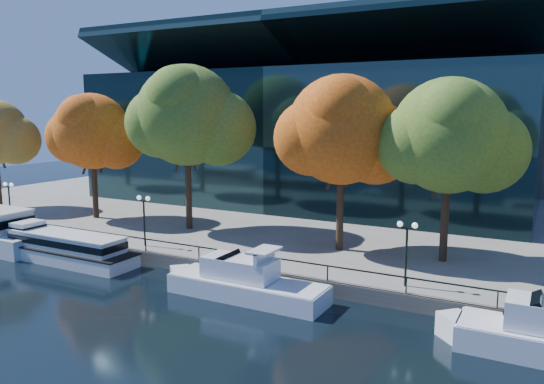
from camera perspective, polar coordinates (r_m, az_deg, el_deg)
The scene contains 13 objects.
ground at distance 36.85m, azimuth -10.83°, elevation -9.88°, with size 160.00×160.00×0.00m, color black.
promenade at distance 68.06m, azimuth 8.76°, elevation -0.78°, with size 90.00×67.08×1.00m.
railing at distance 38.76m, azimuth -7.88°, elevation -5.88°, with size 88.20×0.08×0.99m.
convention_building at distance 64.43m, azimuth 4.18°, elevation 5.93°, with size 50.00×24.57×21.43m.
tour_boat at distance 45.01m, azimuth -21.91°, elevation -5.38°, with size 14.54×3.24×2.76m.
cruiser_near at distance 33.91m, azimuth -3.37°, elevation -9.56°, with size 11.48×2.96×3.32m.
tree_1 at distance 55.25m, azimuth -18.73°, elevation 6.03°, with size 9.35×7.66×12.39m.
tree_2 at distance 47.89m, azimuth -9.02°, elevation 7.91°, with size 11.20×9.19×14.73m.
tree_3 at distance 40.26m, azimuth 7.69°, elevation 6.39°, with size 10.37×8.50×13.40m.
tree_4 at distance 38.80m, azimuth 18.71°, elevation 5.50°, with size 10.08×8.27×13.00m.
lamp_0 at distance 55.33m, azimuth -26.44°, elevation -0.15°, with size 1.26×0.36×4.03m.
lamp_1 at distance 43.09m, azimuth -13.62°, elevation -1.78°, with size 1.26×0.36×4.03m.
lamp_2 at distance 33.29m, azimuth 14.30°, elevation -4.89°, with size 1.26×0.36×4.03m.
Camera 1 is at (22.21, -26.98, 11.70)m, focal length 35.00 mm.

